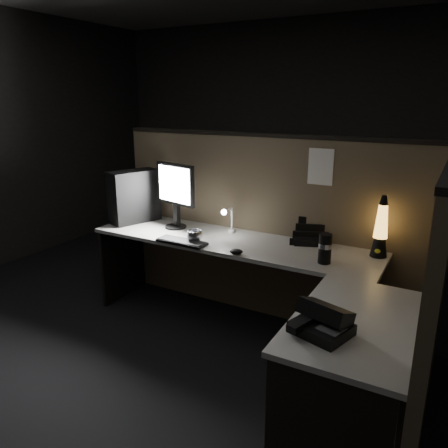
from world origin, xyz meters
The scene contains 17 objects.
floor centered at (0.00, 0.00, 0.00)m, with size 6.00×6.00×0.00m, color black.
room_shell centered at (0.00, 0.00, 1.62)m, with size 6.00×6.00×6.00m.
partition_back centered at (0.00, 0.93, 0.75)m, with size 2.66×0.06×1.50m, color brown.
partition_right centered at (1.33, 0.10, 0.75)m, with size 0.06×1.66×1.50m, color brown.
desk centered at (0.18, 0.25, 0.58)m, with size 2.60×1.60×0.73m.
pc_tower centered at (-1.15, 0.65, 0.96)m, with size 0.20×0.43×0.46m, color black.
monitor centered at (-0.72, 0.68, 1.06)m, with size 0.42×0.18×0.54m.
keyboard centered at (-0.44, 0.35, 0.74)m, with size 0.40×0.13×0.02m, color black.
mouse centered at (0.03, 0.34, 0.75)m, with size 0.10×0.07×0.04m, color black.
clip_lamp centered at (-0.23, 0.70, 0.86)m, with size 0.04×0.18×0.23m.
organizer centered at (0.41, 0.86, 0.78)m, with size 0.33×0.31×0.20m.
lava_lamp centered at (0.92, 0.79, 0.91)m, with size 0.12×0.12×0.44m.
travel_mug centered at (0.63, 0.48, 0.83)m, with size 0.09×0.09×0.20m, color black.
steel_mug centered at (-0.37, 0.42, 0.78)m, with size 0.12×0.12×0.09m, color #B3B3BA.
figurine centered at (0.92, 0.76, 0.78)m, with size 0.06×0.06×0.06m, color yellow.
pinned_paper centered at (0.44, 0.90, 1.31)m, with size 0.19×0.00×0.27m, color white.
desk_phone centered at (0.88, -0.41, 0.79)m, with size 0.30×0.30×0.15m.
Camera 1 is at (1.37, -2.24, 1.81)m, focal length 35.00 mm.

